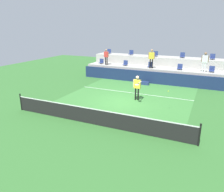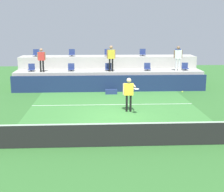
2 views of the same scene
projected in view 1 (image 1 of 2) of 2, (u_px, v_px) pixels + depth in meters
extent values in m
plane|color=#336B2D|center=(122.00, 102.00, 15.12)|extent=(40.00, 40.00, 0.00)
cube|color=#3D7F38|center=(128.00, 98.00, 15.98)|extent=(9.00, 10.00, 0.01)
cube|color=white|center=(134.00, 93.00, 17.19)|extent=(9.00, 0.06, 0.00)
cylinder|color=black|center=(21.00, 102.00, 13.55)|extent=(0.08, 0.08, 1.07)
cylinder|color=black|center=(200.00, 135.00, 9.43)|extent=(0.08, 0.08, 1.07)
cube|color=black|center=(94.00, 117.00, 11.51)|extent=(10.40, 0.01, 0.87)
cube|color=white|center=(94.00, 109.00, 11.38)|extent=(10.40, 0.02, 0.05)
cube|color=navy|center=(147.00, 77.00, 20.15)|extent=(13.00, 0.16, 1.10)
cube|color=#ADAAA3|center=(151.00, 74.00, 21.25)|extent=(13.00, 1.80, 1.25)
cube|color=#ADAAA3|center=(155.00, 66.00, 22.68)|extent=(13.00, 1.80, 2.10)
cylinder|color=#2D2D33|center=(101.00, 63.00, 23.04)|extent=(0.08, 0.08, 0.10)
cube|color=navy|center=(101.00, 63.00, 23.01)|extent=(0.44, 0.40, 0.04)
cube|color=navy|center=(102.00, 60.00, 23.11)|extent=(0.44, 0.04, 0.38)
cylinder|color=#2D2D33|center=(125.00, 65.00, 21.96)|extent=(0.08, 0.08, 0.10)
cube|color=navy|center=(125.00, 64.00, 21.93)|extent=(0.44, 0.40, 0.04)
cube|color=navy|center=(126.00, 62.00, 22.03)|extent=(0.44, 0.04, 0.38)
cylinder|color=#2D2D33|center=(150.00, 67.00, 20.93)|extent=(0.08, 0.08, 0.10)
cube|color=navy|center=(150.00, 66.00, 20.91)|extent=(0.44, 0.40, 0.04)
cube|color=navy|center=(151.00, 64.00, 21.00)|extent=(0.44, 0.04, 0.38)
cylinder|color=#2D2D33|center=(179.00, 69.00, 19.85)|extent=(0.08, 0.08, 0.10)
cube|color=navy|center=(180.00, 68.00, 19.83)|extent=(0.44, 0.40, 0.04)
cube|color=navy|center=(180.00, 66.00, 19.92)|extent=(0.44, 0.04, 0.38)
cylinder|color=#2D2D33|center=(212.00, 72.00, 18.79)|extent=(0.08, 0.08, 0.10)
cube|color=navy|center=(212.00, 71.00, 18.77)|extent=(0.44, 0.40, 0.04)
cube|color=navy|center=(212.00, 68.00, 18.86)|extent=(0.44, 0.04, 0.38)
cylinder|color=#2D2D33|center=(109.00, 53.00, 24.32)|extent=(0.08, 0.08, 0.10)
cube|color=navy|center=(109.00, 53.00, 24.30)|extent=(0.44, 0.40, 0.04)
cube|color=navy|center=(109.00, 51.00, 24.39)|extent=(0.44, 0.04, 0.38)
cylinder|color=#2D2D33|center=(131.00, 55.00, 23.28)|extent=(0.08, 0.08, 0.10)
cube|color=navy|center=(131.00, 54.00, 23.26)|extent=(0.44, 0.40, 0.04)
cube|color=navy|center=(131.00, 52.00, 23.35)|extent=(0.44, 0.04, 0.38)
cylinder|color=#2D2D33|center=(155.00, 56.00, 22.23)|extent=(0.08, 0.08, 0.10)
cube|color=navy|center=(155.00, 55.00, 22.21)|extent=(0.44, 0.40, 0.04)
cube|color=navy|center=(156.00, 53.00, 22.30)|extent=(0.44, 0.04, 0.38)
cylinder|color=#2D2D33|center=(182.00, 57.00, 21.18)|extent=(0.08, 0.08, 0.10)
cube|color=navy|center=(182.00, 57.00, 21.16)|extent=(0.44, 0.40, 0.04)
cube|color=navy|center=(183.00, 54.00, 21.25)|extent=(0.44, 0.04, 0.38)
cylinder|color=#2D2D33|center=(212.00, 59.00, 20.12)|extent=(0.08, 0.08, 0.10)
cube|color=navy|center=(212.00, 58.00, 20.10)|extent=(0.44, 0.40, 0.04)
cube|color=navy|center=(213.00, 56.00, 20.19)|extent=(0.44, 0.04, 0.38)
cylinder|color=black|center=(136.00, 94.00, 15.51)|extent=(0.11, 0.11, 0.87)
cylinder|color=black|center=(138.00, 94.00, 15.43)|extent=(0.11, 0.11, 0.87)
cube|color=yellow|center=(137.00, 84.00, 15.25)|extent=(0.47, 0.18, 0.61)
sphere|color=beige|center=(137.00, 77.00, 15.10)|extent=(0.24, 0.24, 0.23)
cylinder|color=beige|center=(134.00, 83.00, 15.35)|extent=(0.07, 0.07, 0.58)
cylinder|color=beige|center=(140.00, 82.00, 14.84)|extent=(0.07, 0.55, 0.07)
cylinder|color=black|center=(138.00, 84.00, 14.51)|extent=(0.04, 0.26, 0.04)
ellipsoid|color=silver|center=(137.00, 85.00, 14.27)|extent=(0.26, 0.32, 0.03)
cylinder|color=black|center=(106.00, 61.00, 22.40)|extent=(0.12, 0.12, 0.78)
cylinder|color=black|center=(107.00, 61.00, 22.32)|extent=(0.12, 0.12, 0.78)
cube|color=red|center=(106.00, 54.00, 22.16)|extent=(0.43, 0.20, 0.56)
sphere|color=#A87A5B|center=(106.00, 50.00, 22.03)|extent=(0.22, 0.22, 0.21)
cylinder|color=#A87A5B|center=(104.00, 54.00, 22.26)|extent=(0.07, 0.07, 0.52)
cylinder|color=#A87A5B|center=(108.00, 54.00, 22.04)|extent=(0.07, 0.07, 0.52)
cylinder|color=black|center=(150.00, 64.00, 20.52)|extent=(0.12, 0.12, 0.87)
cylinder|color=black|center=(152.00, 64.00, 20.46)|extent=(0.12, 0.12, 0.87)
cube|color=yellow|center=(152.00, 56.00, 20.26)|extent=(0.49, 0.24, 0.61)
sphere|color=#A87A5B|center=(152.00, 51.00, 20.12)|extent=(0.26, 0.26, 0.23)
cylinder|color=#A87A5B|center=(149.00, 55.00, 20.33)|extent=(0.08, 0.08, 0.58)
cylinder|color=#A87A5B|center=(155.00, 56.00, 20.19)|extent=(0.08, 0.08, 0.58)
cylinder|color=white|center=(203.00, 67.00, 18.71)|extent=(0.11, 0.11, 0.84)
cylinder|color=white|center=(205.00, 68.00, 18.63)|extent=(0.11, 0.11, 0.84)
cube|color=white|center=(205.00, 59.00, 18.45)|extent=(0.46, 0.19, 0.60)
sphere|color=#846047|center=(206.00, 54.00, 18.31)|extent=(0.23, 0.23, 0.23)
cylinder|color=#846047|center=(202.00, 59.00, 18.55)|extent=(0.07, 0.07, 0.56)
cylinder|color=#846047|center=(208.00, 59.00, 18.33)|extent=(0.07, 0.07, 0.56)
sphere|color=#CCE033|center=(168.00, 91.00, 13.09)|extent=(0.07, 0.07, 0.07)
cube|color=navy|center=(145.00, 83.00, 19.60)|extent=(0.76, 0.28, 0.30)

